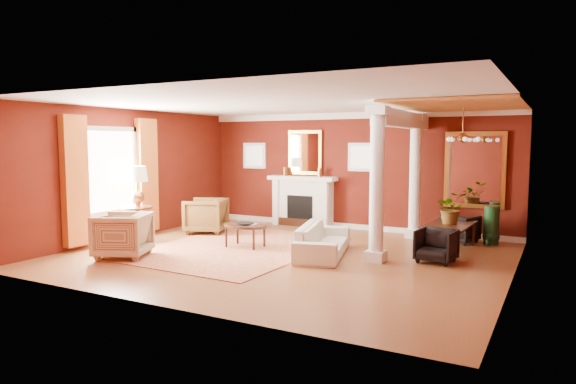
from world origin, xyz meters
The scene contains 27 objects.
ground centered at (0.00, 0.00, 0.00)m, with size 8.00×8.00×0.00m, color brown.
room_shell centered at (0.00, 0.00, 2.02)m, with size 8.04×7.04×2.92m.
fireplace centered at (-1.30, 3.32, 0.65)m, with size 1.85×0.42×1.29m.
overmantel_mirror centered at (-1.30, 3.45, 1.90)m, with size 0.95×0.07×1.15m.
flank_window_left centered at (-2.85, 3.46, 1.80)m, with size 0.70×0.07×0.70m.
flank_window_right centered at (0.25, 3.46, 1.80)m, with size 0.70×0.07×0.70m.
left_window centered at (-3.89, -0.60, 1.42)m, with size 0.21×2.55×2.60m.
column_front centered at (1.70, 0.30, 1.43)m, with size 0.36×0.36×2.80m.
column_back centered at (1.70, 3.00, 1.43)m, with size 0.36×0.36×2.80m.
header_beam centered at (1.70, 1.90, 2.62)m, with size 0.30×3.20×0.32m, color white.
amber_ceiling centered at (2.85, 1.75, 2.87)m, with size 2.30×3.40×0.04m, color #CC873C.
dining_mirror centered at (2.90, 3.45, 1.55)m, with size 1.30×0.07×1.70m.
chandelier centered at (2.90, 1.80, 2.25)m, with size 0.60×0.62×0.75m.
crown_trim centered at (0.00, 3.46, 2.82)m, with size 8.00×0.08×0.16m, color white.
base_trim centered at (0.00, 3.46, 0.06)m, with size 8.00×0.08×0.12m, color white.
rug centered at (-1.19, 0.11, 0.01)m, with size 3.26×4.35×0.02m, color maroon.
sofa centered at (0.64, 0.32, 0.40)m, with size 2.04×0.59×0.80m, color beige.
armchair_leopard centered at (-2.84, 1.24, 0.46)m, with size 0.89×0.84×0.92m, color black.
armchair_stripe centered at (-2.59, -1.64, 0.47)m, with size 0.91×0.85×0.94m, color tan.
coffee_table centered at (-1.07, 0.24, 0.43)m, with size 0.95×0.95×0.48m.
coffee_book centered at (-1.01, 0.26, 0.59)m, with size 0.17×0.02×0.23m, color black.
side_table centered at (-3.50, -0.32, 1.13)m, with size 0.66×0.66×1.65m.
dining_table centered at (2.69, 2.02, 0.42)m, with size 1.49×0.53×0.83m, color black.
dining_chair_near centered at (2.67, 0.77, 0.33)m, with size 0.65×0.61×0.67m, color black.
dining_chair_far centered at (2.72, 2.91, 0.33)m, with size 0.65×0.61×0.67m, color black.
green_urn centered at (3.34, 3.00, 0.33)m, with size 0.35×0.35×0.83m.
potted_plant centered at (2.69, 2.02, 1.09)m, with size 0.58×0.65×0.51m, color #26591E.
Camera 1 is at (4.62, -8.52, 2.15)m, focal length 32.00 mm.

